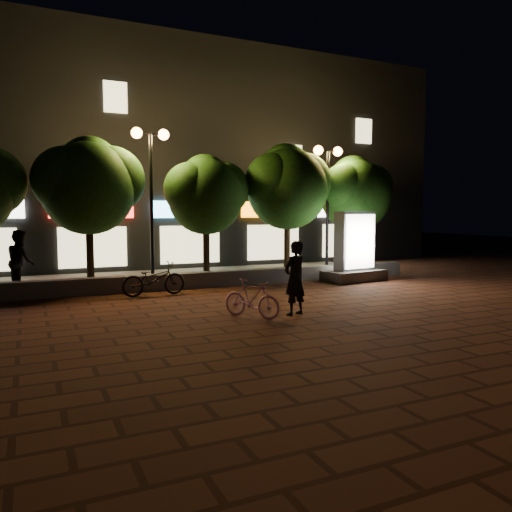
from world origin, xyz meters
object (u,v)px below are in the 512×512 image
tree_far_right (356,191)px  tree_right (288,184)px  scooter_parked (154,279)px  scooter_pink (252,299)px  pedestrian (21,261)px  tree_mid (207,192)px  ad_kiosk (354,253)px  tree_left (90,182)px  rider (295,278)px  street_lamp_left (151,166)px  street_lamp_right (328,176)px

tree_far_right → tree_right: bearing=180.0°
scooter_parked → scooter_pink: bearing=-164.9°
tree_right → pedestrian: (-9.41, -0.64, -2.54)m
tree_mid → pedestrian: bearing=-174.0°
ad_kiosk → tree_far_right: bearing=53.6°
scooter_parked → tree_left: bearing=27.3°
tree_left → scooter_pink: tree_left is taller
rider → tree_right: bearing=-136.3°
scooter_pink → scooter_parked: bearing=75.1°
tree_far_right → scooter_parked: size_ratio=2.51×
tree_right → ad_kiosk: (1.50, -2.30, -2.56)m
street_lamp_left → scooter_parked: street_lamp_left is taller
scooter_pink → tree_mid: bearing=46.3°
street_lamp_right → tree_left: bearing=178.3°
tree_right → rider: 7.94m
tree_far_right → scooter_pink: size_ratio=3.17×
tree_right → street_lamp_right: size_ratio=1.02×
tree_left → tree_far_right: tree_left is taller
rider → scooter_parked: rider is taller
rider → scooter_parked: bearing=-79.1°
tree_left → pedestrian: (-2.11, -0.64, -2.42)m
scooter_pink → pedestrian: pedestrian is taller
street_lamp_right → ad_kiosk: street_lamp_right is taller
tree_left → scooter_parked: 4.11m
street_lamp_left → scooter_parked: size_ratio=2.73×
street_lamp_right → pedestrian: 11.42m
tree_left → ad_kiosk: 9.42m
tree_left → street_lamp_left: bearing=-7.7°
pedestrian → scooter_parked: bearing=-127.6°
ad_kiosk → scooter_parked: size_ratio=1.32×
ad_kiosk → tree_mid: bearing=154.5°
rider → street_lamp_right: bearing=-147.5°
scooter_pink → rider: (1.07, -0.15, 0.44)m
tree_mid → tree_right: 3.32m
tree_mid → street_lamp_right: size_ratio=0.90×
tree_far_right → ad_kiosk: size_ratio=1.90×
scooter_pink → rider: size_ratio=0.84×
tree_mid → pedestrian: (-6.10, -0.64, -2.19)m
tree_left → tree_far_right: (10.50, -0.00, -0.08)m
street_lamp_right → pedestrian: bearing=-178.1°
tree_left → scooter_parked: (1.47, -2.46, -2.95)m
tree_left → scooter_pink: bearing=-66.5°
scooter_parked → tree_far_right: bearing=-78.3°
tree_far_right → scooter_parked: bearing=-164.7°
tree_mid → rider: (-0.10, -6.66, -2.32)m
tree_far_right → ad_kiosk: (-1.70, -2.30, -2.36)m
scooter_parked → rider: bearing=-153.4°
tree_mid → pedestrian: size_ratio=2.39×
pedestrian → tree_left: bearing=-83.7°
street_lamp_right → rider: street_lamp_right is taller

